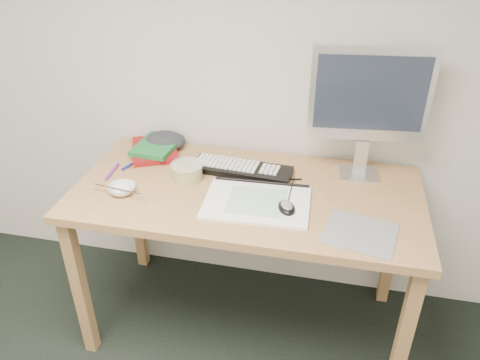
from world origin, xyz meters
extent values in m
plane|color=beige|center=(0.00, 1.80, 1.30)|extent=(3.60, 0.00, 3.60)
cube|color=#AF8650|center=(-0.41, 1.13, 0.36)|extent=(0.05, 0.05, 0.71)
cube|color=#AF8650|center=(0.89, 1.13, 0.36)|extent=(0.05, 0.05, 0.71)
cube|color=#AF8650|center=(-0.41, 1.73, 0.36)|extent=(0.05, 0.05, 0.71)
cube|color=#AF8650|center=(0.89, 1.73, 0.36)|extent=(0.05, 0.05, 0.71)
cube|color=#AF8650|center=(0.24, 1.43, 0.73)|extent=(1.40, 0.70, 0.03)
cube|color=slate|center=(0.69, 1.23, 0.75)|extent=(0.28, 0.26, 0.00)
cube|color=white|center=(0.30, 1.34, 0.76)|extent=(0.41, 0.30, 0.01)
cube|color=black|center=(0.19, 1.57, 0.76)|extent=(0.44, 0.17, 0.03)
cube|color=silver|center=(0.68, 1.66, 0.75)|extent=(0.18, 0.16, 0.01)
cube|color=silver|center=(0.68, 1.66, 0.83)|extent=(0.06, 0.02, 0.15)
cube|color=silver|center=(0.68, 1.66, 1.11)|extent=(0.47, 0.08, 0.38)
cube|color=black|center=(0.68, 1.66, 1.12)|extent=(0.42, 0.05, 0.30)
ellipsoid|color=black|center=(0.42, 1.31, 0.78)|extent=(0.09, 0.11, 0.03)
imported|color=white|center=(-0.24, 1.30, 0.77)|extent=(0.13, 0.13, 0.03)
cylinder|color=#B5B5B8|center=(-0.24, 1.27, 0.79)|extent=(0.21, 0.05, 0.02)
cylinder|color=gold|center=(-0.02, 1.47, 0.78)|extent=(0.18, 0.18, 0.07)
cube|color=maroon|center=(-0.24, 1.66, 0.76)|extent=(0.29, 0.32, 0.03)
cube|color=#19672E|center=(-0.23, 1.66, 0.79)|extent=(0.19, 0.25, 0.02)
ellipsoid|color=#292B31|center=(-0.21, 1.72, 0.78)|extent=(0.20, 0.18, 0.07)
cylinder|color=#D46A81|center=(0.24, 1.45, 0.75)|extent=(0.19, 0.04, 0.01)
cylinder|color=tan|center=(0.32, 1.50, 0.75)|extent=(0.18, 0.10, 0.01)
cylinder|color=black|center=(0.36, 1.53, 0.75)|extent=(0.19, 0.05, 0.01)
cylinder|color=navy|center=(-0.30, 1.53, 0.76)|extent=(0.06, 0.13, 0.01)
cylinder|color=#CC4D18|center=(-0.27, 1.56, 0.76)|extent=(0.04, 0.14, 0.01)
cylinder|color=#792895|center=(-0.35, 1.44, 0.76)|extent=(0.02, 0.14, 0.01)
camera|label=1|loc=(0.56, -0.15, 1.74)|focal=35.00mm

